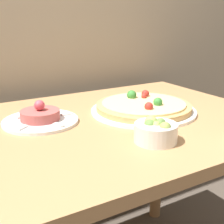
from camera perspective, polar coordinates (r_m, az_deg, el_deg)
The scene contains 4 objects.
dining_table at distance 1.06m, azimuth -0.97°, elevation -7.30°, with size 1.12×0.80×0.75m.
pizza_plate at distance 1.11m, azimuth 5.76°, elevation 0.86°, with size 0.37×0.37×0.06m.
tartare_plate at distance 1.02m, azimuth -12.97°, elevation -1.04°, with size 0.24×0.24×0.07m.
small_bowl at distance 0.85m, azimuth 8.00°, elevation -3.48°, with size 0.12×0.12×0.07m.
Camera 1 is at (-0.47, -0.44, 1.08)m, focal length 50.00 mm.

